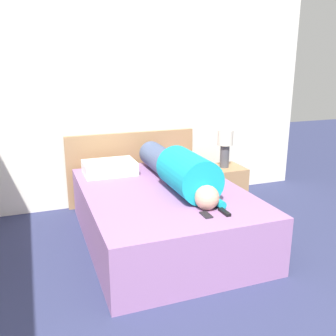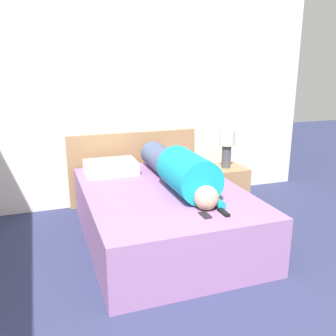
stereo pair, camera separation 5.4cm
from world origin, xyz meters
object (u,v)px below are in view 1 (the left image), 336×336
Objects in this scene: tv_remote at (224,212)px; cell_phone at (206,215)px; pillow_near_headboard at (110,168)px; person_lying at (179,170)px; nightstand at (223,185)px; bed at (163,214)px; table_lamp at (225,144)px.

tv_remote reaches higher than cell_phone.
person_lying is at bearing -51.05° from pillow_near_headboard.
nightstand is 1.62m from tv_remote.
bed is 3.64× the size of pillow_near_headboard.
table_lamp reaches higher than person_lying.
nightstand is 3.05× the size of tv_remote.
cell_phone reaches higher than nightstand.
cell_phone is (-0.16, 0.01, -0.01)m from tv_remote.
nightstand is at bearing 33.21° from bed.
table_lamp is 1.61m from tv_remote.
table_lamp is at bearing 37.11° from person_lying.
table_lamp is at bearing 61.40° from tv_remote.
cell_phone is at bearing -123.52° from nightstand.
bed is 4.41× the size of table_lamp.
bed is at bearing -146.79° from nightstand.
pillow_near_headboard is 1.48m from cell_phone.
person_lying is at bearing 8.71° from bed.
person_lying reaches higher than pillow_near_headboard.
tv_remote is (0.09, -0.75, -0.16)m from person_lying.
tv_remote is (-0.76, -1.40, -0.21)m from table_lamp.
person_lying is 12.30× the size of cell_phone.
person_lying reaches higher than nightstand.
pillow_near_headboard is (-0.36, 0.69, 0.32)m from bed.
bed reaches higher than nightstand.
nightstand is 1.69m from cell_phone.
person_lying is 10.66× the size of tv_remote.
pillow_near_headboard is at bearing 179.37° from table_lamp.
pillow_near_headboard is (-0.54, 0.66, -0.10)m from person_lying.
cell_phone is at bearing -71.43° from pillow_near_headboard.
tv_remote is (0.27, -0.73, 0.27)m from bed.
person_lying is (-0.86, -0.65, -0.05)m from table_lamp.
pillow_near_headboard is at bearing 108.57° from cell_phone.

